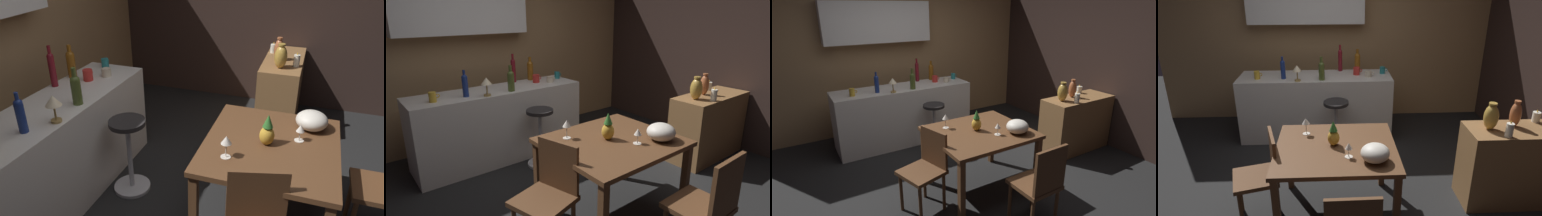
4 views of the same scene
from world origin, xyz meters
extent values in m
plane|color=black|center=(0.00, 0.00, 0.00)|extent=(9.00, 9.00, 0.00)
cube|color=#9E7A51|center=(0.00, 2.10, 1.30)|extent=(5.20, 0.10, 2.60)
cube|color=white|center=(-0.30, 1.98, 1.85)|extent=(1.70, 0.32, 0.64)
cube|color=#33231E|center=(2.55, 0.30, 1.30)|extent=(0.10, 4.40, 2.60)
cube|color=#56351E|center=(0.09, -0.41, 0.72)|extent=(1.11, 0.98, 0.04)
cube|color=#56351E|center=(-0.41, 0.03, 0.35)|extent=(0.06, 0.06, 0.70)
cube|color=#56351E|center=(0.60, 0.03, 0.35)|extent=(0.06, 0.06, 0.70)
cube|color=#56351E|center=(0.60, -0.85, 0.35)|extent=(0.06, 0.06, 0.70)
cube|color=silver|center=(-0.17, 1.34, 0.45)|extent=(2.10, 0.60, 0.90)
cube|color=olive|center=(1.93, -0.29, 0.41)|extent=(1.10, 0.44, 0.82)
cube|color=#56351E|center=(-0.66, -0.46, 0.46)|extent=(0.49, 0.49, 0.04)
cube|color=#56351E|center=(-0.49, -0.41, 0.67)|extent=(0.13, 0.37, 0.42)
cylinder|color=#56351E|center=(-0.55, -0.26, 0.22)|extent=(0.04, 0.04, 0.44)
cube|color=#56351E|center=(0.19, -1.22, 0.45)|extent=(0.40, 0.40, 0.04)
cube|color=#56351E|center=(0.20, -1.40, 0.68)|extent=(0.38, 0.03, 0.46)
cylinder|color=#56351E|center=(0.35, -1.05, 0.21)|extent=(0.04, 0.04, 0.43)
cylinder|color=#262323|center=(0.11, 0.82, 0.69)|extent=(0.32, 0.32, 0.04)
cylinder|color=silver|center=(0.11, 0.82, 0.35)|extent=(0.04, 0.04, 0.67)
cylinder|color=silver|center=(0.11, 0.82, 0.01)|extent=(0.34, 0.34, 0.03)
cylinder|color=silver|center=(0.20, -0.60, 0.74)|extent=(0.07, 0.07, 0.00)
cylinder|color=silver|center=(0.20, -0.60, 0.78)|extent=(0.01, 0.01, 0.08)
cone|color=silver|center=(0.20, -0.60, 0.85)|extent=(0.06, 0.06, 0.06)
cylinder|color=silver|center=(-0.20, -0.13, 0.74)|extent=(0.07, 0.07, 0.00)
cylinder|color=silver|center=(-0.20, -0.13, 0.80)|extent=(0.01, 0.01, 0.11)
cone|color=silver|center=(-0.20, -0.13, 0.88)|extent=(0.08, 0.08, 0.06)
ellipsoid|color=gold|center=(0.07, -0.37, 0.81)|extent=(0.11, 0.11, 0.14)
cone|color=#2D6B28|center=(0.07, -0.37, 0.93)|extent=(0.08, 0.08, 0.10)
ellipsoid|color=beige|center=(0.42, -0.67, 0.82)|extent=(0.25, 0.25, 0.15)
cylinder|color=#8C5114|center=(0.43, 1.56, 1.01)|extent=(0.08, 0.08, 0.22)
sphere|color=#8C5114|center=(0.43, 1.56, 1.12)|extent=(0.08, 0.08, 0.08)
cylinder|color=#8C5114|center=(0.43, 1.56, 1.18)|extent=(0.04, 0.04, 0.07)
cylinder|color=maroon|center=(0.18, 1.58, 1.04)|extent=(0.06, 0.06, 0.28)
sphere|color=maroon|center=(0.18, 1.58, 1.18)|extent=(0.06, 0.06, 0.06)
cylinder|color=maroon|center=(0.18, 1.58, 1.24)|extent=(0.03, 0.03, 0.08)
cylinder|color=navy|center=(-0.59, 1.23, 1.01)|extent=(0.06, 0.06, 0.22)
sphere|color=navy|center=(-0.59, 1.23, 1.12)|extent=(0.06, 0.06, 0.06)
cylinder|color=navy|center=(-0.59, 1.23, 1.17)|extent=(0.03, 0.03, 0.06)
cylinder|color=#475623|center=(-0.07, 1.15, 1.00)|extent=(0.08, 0.08, 0.20)
sphere|color=#475623|center=(-0.07, 1.15, 1.10)|extent=(0.08, 0.08, 0.08)
cylinder|color=#475623|center=(-0.07, 1.15, 1.17)|extent=(0.04, 0.04, 0.08)
cylinder|color=beige|center=(0.56, 1.27, 0.94)|extent=(0.09, 0.09, 0.08)
torus|color=beige|center=(0.62, 1.27, 0.94)|extent=(0.05, 0.01, 0.05)
cylinder|color=teal|center=(0.77, 1.41, 0.95)|extent=(0.07, 0.07, 0.09)
torus|color=teal|center=(0.82, 1.41, 0.95)|extent=(0.05, 0.01, 0.05)
cylinder|color=gold|center=(-0.94, 1.23, 0.95)|extent=(0.07, 0.07, 0.11)
torus|color=gold|center=(-0.90, 1.23, 0.96)|extent=(0.05, 0.01, 0.05)
cylinder|color=red|center=(0.40, 1.37, 0.95)|extent=(0.09, 0.09, 0.11)
torus|color=red|center=(0.46, 1.37, 0.96)|extent=(0.05, 0.01, 0.05)
cylinder|color=#A58447|center=(-0.39, 1.11, 0.91)|extent=(0.08, 0.08, 0.02)
cylinder|color=#A58447|center=(-0.39, 1.11, 0.98)|extent=(0.02, 0.02, 0.11)
cone|color=beige|center=(-0.39, 1.11, 1.07)|extent=(0.12, 0.12, 0.08)
cylinder|color=white|center=(1.70, -0.44, 0.89)|extent=(0.07, 0.07, 0.13)
ellipsoid|color=yellow|center=(1.70, -0.44, 0.97)|extent=(0.01, 0.01, 0.03)
cylinder|color=white|center=(2.13, -0.13, 0.87)|extent=(0.08, 0.08, 0.11)
ellipsoid|color=yellow|center=(2.13, -0.13, 0.94)|extent=(0.01, 0.01, 0.03)
ellipsoid|color=#B78C38|center=(1.59, -0.28, 0.95)|extent=(0.14, 0.14, 0.25)
cylinder|color=#B78C38|center=(1.59, -0.28, 1.08)|extent=(0.08, 0.08, 0.02)
ellipsoid|color=#B26038|center=(1.86, -0.22, 0.94)|extent=(0.11, 0.11, 0.25)
cylinder|color=#B26038|center=(1.86, -0.22, 1.08)|extent=(0.06, 0.06, 0.02)
camera|label=1|loc=(-2.30, -0.61, 2.17)|focal=33.98mm
camera|label=2|loc=(-1.74, -2.23, 1.83)|focal=29.57mm
camera|label=3|loc=(-1.72, -3.04, 2.10)|focal=28.26mm
camera|label=4|loc=(0.09, -3.12, 2.23)|focal=31.16mm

